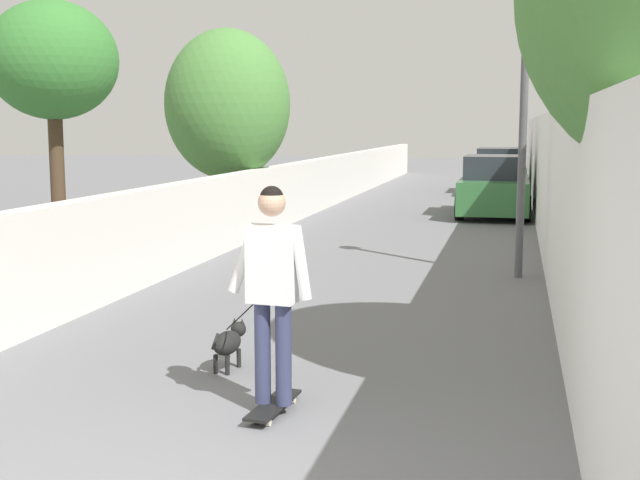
# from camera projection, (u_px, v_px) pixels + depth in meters

# --- Properties ---
(ground_plane) EXTENTS (80.00, 80.00, 0.00)m
(ground_plane) POSITION_uv_depth(u_px,v_px,m) (406.00, 231.00, 18.17)
(ground_plane) COLOR slate
(wall_left) EXTENTS (48.00, 0.30, 1.39)m
(wall_left) POSITION_uv_depth(u_px,v_px,m) (249.00, 205.00, 16.81)
(wall_left) COLOR silver
(wall_left) RESTS_ON ground
(fence_right) EXTENTS (48.00, 0.30, 2.52)m
(fence_right) POSITION_uv_depth(u_px,v_px,m) (550.00, 182.00, 15.40)
(fence_right) COLOR white
(fence_right) RESTS_ON ground
(tree_left_near) EXTENTS (1.97, 1.97, 4.18)m
(tree_left_near) POSITION_uv_depth(u_px,v_px,m) (53.00, 62.00, 12.49)
(tree_left_near) COLOR #473523
(tree_left_near) RESTS_ON ground
(tree_left_far) EXTENTS (2.68, 2.68, 4.34)m
(tree_left_far) POSITION_uv_depth(u_px,v_px,m) (228.00, 105.00, 17.68)
(tree_left_far) COLOR brown
(tree_left_far) RESTS_ON ground
(lamp_post) EXTENTS (0.36, 0.36, 4.59)m
(lamp_post) POSITION_uv_depth(u_px,v_px,m) (525.00, 70.00, 12.23)
(lamp_post) COLOR #4C4C51
(lamp_post) RESTS_ON ground
(skateboard) EXTENTS (0.81, 0.27, 0.08)m
(skateboard) POSITION_uv_depth(u_px,v_px,m) (273.00, 405.00, 6.69)
(skateboard) COLOR black
(skateboard) RESTS_ON ground
(person_skateboarder) EXTENTS (0.25, 0.71, 1.76)m
(person_skateboarder) POSITION_uv_depth(u_px,v_px,m) (272.00, 278.00, 6.54)
(person_skateboarder) COLOR #333859
(person_skateboarder) RESTS_ON skateboard
(dog) EXTENTS (1.38, 0.90, 1.06)m
(dog) POSITION_uv_depth(u_px,v_px,m) (229.00, 342.00, 7.86)
(dog) COLOR black
(dog) RESTS_ON ground
(car_near) EXTENTS (3.82, 1.80, 1.54)m
(car_near) POSITION_uv_depth(u_px,v_px,m) (494.00, 188.00, 21.12)
(car_near) COLOR #336B38
(car_near) RESTS_ON ground
(car_far) EXTENTS (4.29, 1.80, 1.54)m
(car_far) POSITION_uv_depth(u_px,v_px,m) (500.00, 172.00, 28.09)
(car_far) COLOR #336B38
(car_far) RESTS_ON ground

